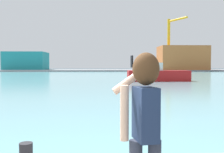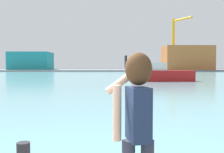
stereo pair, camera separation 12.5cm
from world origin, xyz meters
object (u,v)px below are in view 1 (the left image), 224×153
object	(u,v)px
warehouse_right	(182,58)
boat_moored	(157,74)
person_photographer	(144,117)
port_crane	(170,40)
warehouse_left	(26,61)

from	to	relation	value
warehouse_right	boat_moored	bearing A→B (deg)	-110.11
person_photographer	warehouse_right	distance (m)	92.23
person_photographer	port_crane	size ratio (longest dim) A/B	0.10
warehouse_left	port_crane	bearing A→B (deg)	-5.86
port_crane	warehouse_right	bearing A→B (deg)	-5.83
person_photographer	port_crane	distance (m)	91.92
person_photographer	warehouse_left	distance (m)	97.81
person_photographer	warehouse_right	xyz separation A→B (m)	(27.48, 87.98, 3.05)
person_photographer	warehouse_left	xyz separation A→B (m)	(-28.05, 93.68, 2.10)
port_crane	person_photographer	bearing A→B (deg)	-104.77
warehouse_left	boat_moored	bearing A→B (deg)	-60.97
person_photographer	boat_moored	bearing A→B (deg)	-22.06
person_photographer	warehouse_right	size ratio (longest dim) A/B	0.11
warehouse_left	warehouse_right	distance (m)	55.83
port_crane	boat_moored	bearing A→B (deg)	-106.20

